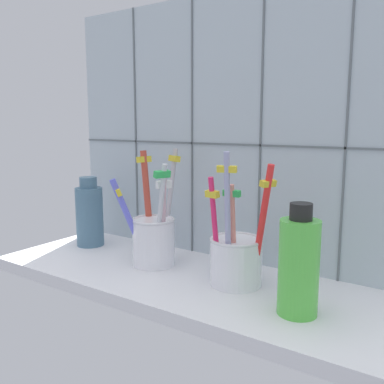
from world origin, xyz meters
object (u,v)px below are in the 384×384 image
(toothbrush_cup_right, at_px, (236,256))
(soap_bottle, at_px, (299,265))
(ceramic_vase, at_px, (90,214))
(toothbrush_cup_left, at_px, (153,235))

(toothbrush_cup_right, xyz_separation_m, soap_bottle, (0.11, -0.04, 0.02))
(toothbrush_cup_right, distance_m, soap_bottle, 0.11)
(toothbrush_cup_right, relative_size, ceramic_vase, 1.49)
(toothbrush_cup_left, distance_m, ceramic_vase, 0.17)
(toothbrush_cup_left, xyz_separation_m, ceramic_vase, (-0.17, 0.02, 0.01))
(toothbrush_cup_left, distance_m, soap_bottle, 0.26)
(toothbrush_cup_right, height_order, soap_bottle, toothbrush_cup_right)
(ceramic_vase, bearing_deg, toothbrush_cup_right, -3.67)
(toothbrush_cup_left, height_order, toothbrush_cup_right, toothbrush_cup_right)
(toothbrush_cup_left, bearing_deg, toothbrush_cup_right, -1.02)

